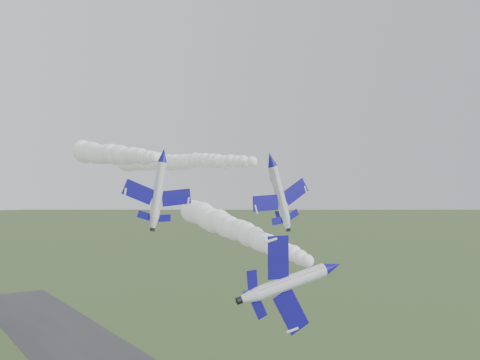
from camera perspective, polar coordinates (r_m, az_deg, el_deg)
name	(u,v)px	position (r m, az deg, el deg)	size (l,w,h in m)	color
jet_lead	(333,267)	(67.88, 9.87, -9.11)	(6.24, 14.30, 11.50)	silver
smoke_trail_jet_lead	(232,228)	(105.19, -0.84, -5.14)	(5.74, 74.53, 5.74)	white
jet_pair_left	(163,155)	(77.88, -8.17, 2.64)	(10.10, 12.04, 3.16)	silver
smoke_trail_jet_pair_left	(109,154)	(114.16, -13.82, 2.73)	(5.36, 69.36, 5.36)	white
jet_pair_right	(271,159)	(86.45, 3.35, 2.22)	(10.72, 13.40, 4.24)	silver
smoke_trail_jet_pair_right	(174,162)	(121.16, -7.05, 1.97)	(4.82, 71.58, 4.82)	white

